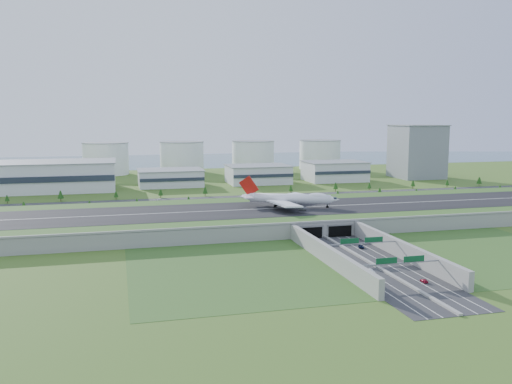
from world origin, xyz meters
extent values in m
plane|color=#38561A|center=(0.00, 0.00, 0.00)|extent=(1200.00, 1200.00, 0.00)
cube|color=gray|center=(0.00, 0.00, 4.00)|extent=(520.00, 100.00, 8.00)
cube|color=#294D1A|center=(0.00, 0.00, 8.08)|extent=(520.00, 100.00, 0.16)
cube|color=black|center=(0.00, 0.00, 8.22)|extent=(520.00, 58.00, 0.12)
cube|color=silver|center=(0.00, 0.00, 8.30)|extent=(520.00, 0.90, 0.02)
cube|color=gray|center=(0.00, -49.40, 8.60)|extent=(520.00, 1.20, 1.20)
cube|color=#28282B|center=(0.00, -110.00, 0.06)|extent=(34.00, 120.00, 0.12)
cube|color=gray|center=(0.00, -110.00, 0.45)|extent=(1.60, 120.00, 0.90)
cube|color=gray|center=(-18.20, -100.00, 4.00)|extent=(2.40, 100.00, 8.00)
cube|color=gray|center=(18.20, -100.00, 4.00)|extent=(2.40, 100.00, 8.00)
cube|color=black|center=(-8.50, -50.20, 3.20)|extent=(13.00, 1.20, 6.00)
cube|color=black|center=(8.50, -50.20, 3.20)|extent=(13.00, 1.20, 6.00)
cylinder|color=gray|center=(-19.00, -95.00, 3.50)|extent=(0.70, 0.70, 7.00)
cylinder|color=gray|center=(19.00, -95.00, 3.50)|extent=(0.70, 0.70, 7.00)
cube|color=gray|center=(0.00, -95.00, 7.20)|extent=(38.00, 0.50, 0.50)
cube|color=#0C4C23|center=(-6.00, -95.10, 8.60)|extent=(9.00, 0.30, 2.40)
cube|color=#0C4C23|center=(6.00, -95.10, 8.60)|extent=(9.00, 0.30, 2.40)
cylinder|color=gray|center=(-19.00, -130.00, 3.50)|extent=(0.70, 0.70, 7.00)
cylinder|color=gray|center=(19.00, -130.00, 3.50)|extent=(0.70, 0.70, 7.00)
cube|color=gray|center=(0.00, -130.00, 7.20)|extent=(38.00, 0.50, 0.50)
cube|color=#0C4C23|center=(-6.00, -130.10, 8.60)|extent=(9.00, 0.30, 2.40)
cube|color=#0C4C23|center=(6.00, -130.10, 8.60)|extent=(9.00, 0.30, 2.40)
cube|color=#28282B|center=(0.00, 95.00, 0.06)|extent=(560.00, 36.00, 0.12)
cylinder|color=#3D2819|center=(-169.99, 73.00, 1.30)|extent=(0.50, 0.50, 2.61)
cone|color=#173F11|center=(-169.99, 73.00, 4.63)|extent=(4.05, 4.05, 5.21)
cylinder|color=#3D2819|center=(-127.24, 73.00, 1.12)|extent=(0.50, 0.50, 2.24)
cone|color=#173F11|center=(-127.24, 73.00, 3.98)|extent=(3.48, 3.48, 4.48)
cylinder|color=#3D2819|center=(-94.77, 73.00, 1.16)|extent=(0.50, 0.50, 2.32)
cone|color=#173F11|center=(-94.77, 73.00, 4.13)|extent=(3.61, 3.61, 4.64)
cylinder|color=#3D2819|center=(-57.86, 73.00, 1.19)|extent=(0.50, 0.50, 2.39)
cone|color=#173F11|center=(-57.86, 73.00, 4.25)|extent=(3.72, 3.72, 4.78)
cylinder|color=#3D2819|center=(-17.36, 73.00, 1.19)|extent=(0.50, 0.50, 2.39)
cone|color=#173F11|center=(-17.36, 73.00, 4.25)|extent=(3.72, 3.72, 4.78)
cylinder|color=#3D2819|center=(21.15, 73.00, 1.33)|extent=(0.50, 0.50, 2.65)
cone|color=#173F11|center=(21.15, 73.00, 4.72)|extent=(4.13, 4.13, 5.31)
cylinder|color=#3D2819|center=(59.12, 73.00, 1.24)|extent=(0.50, 0.50, 2.48)
cone|color=#173F11|center=(59.12, 73.00, 4.41)|extent=(3.86, 3.86, 4.96)
cylinder|color=#3D2819|center=(95.11, 73.00, 1.44)|extent=(0.50, 0.50, 2.88)
cone|color=#173F11|center=(95.11, 73.00, 5.13)|extent=(4.49, 4.49, 5.77)
cylinder|color=#3D2819|center=(128.02, 73.00, 1.12)|extent=(0.50, 0.50, 2.24)
cone|color=#173F11|center=(128.02, 73.00, 3.98)|extent=(3.48, 3.48, 4.47)
cylinder|color=#3D2819|center=(163.90, 73.00, 1.24)|extent=(0.50, 0.50, 2.47)
cone|color=#173F11|center=(163.90, 73.00, 4.40)|extent=(3.85, 3.85, 4.95)
cylinder|color=#3D2819|center=(207.35, 73.00, 1.20)|extent=(0.50, 0.50, 2.39)
cone|color=#173F11|center=(207.35, 73.00, 4.26)|extent=(3.72, 3.72, 4.79)
cylinder|color=#3D2819|center=(-188.47, 117.00, 1.11)|extent=(0.50, 0.50, 2.22)
cone|color=#173F11|center=(-188.47, 117.00, 3.95)|extent=(3.46, 3.46, 4.45)
cylinder|color=#3D2819|center=(-150.46, 117.00, 1.49)|extent=(0.50, 0.50, 2.98)
cone|color=#173F11|center=(-150.46, 117.00, 5.30)|extent=(4.64, 4.64, 5.97)
cylinder|color=#3D2819|center=(-109.33, 117.00, 1.16)|extent=(0.50, 0.50, 2.33)
cone|color=#173F11|center=(-109.33, 117.00, 4.13)|extent=(3.62, 3.62, 4.65)
cylinder|color=#3D2819|center=(-74.61, 117.00, 1.24)|extent=(0.50, 0.50, 2.49)
cone|color=#173F11|center=(-74.61, 117.00, 4.42)|extent=(3.87, 3.87, 4.97)
cylinder|color=#3D2819|center=(-38.70, 117.00, 1.37)|extent=(0.50, 0.50, 2.74)
cone|color=#173F11|center=(-38.70, 117.00, 4.88)|extent=(4.27, 4.27, 5.49)
cylinder|color=#3D2819|center=(1.50, 117.00, 1.41)|extent=(0.50, 0.50, 2.83)
cone|color=#173F11|center=(1.50, 117.00, 5.03)|extent=(4.40, 4.40, 5.66)
cylinder|color=#3D2819|center=(34.84, 117.00, 1.19)|extent=(0.50, 0.50, 2.37)
cone|color=#173F11|center=(34.84, 117.00, 4.21)|extent=(3.69, 3.69, 4.74)
cylinder|color=#3D2819|center=(75.68, 117.00, 1.36)|extent=(0.50, 0.50, 2.73)
cone|color=#173F11|center=(75.68, 117.00, 4.85)|extent=(4.24, 4.24, 5.46)
cylinder|color=#3D2819|center=(107.69, 117.00, 1.17)|extent=(0.50, 0.50, 2.34)
cone|color=#173F11|center=(107.69, 117.00, 4.15)|extent=(3.64, 3.64, 4.67)
cylinder|color=#3D2819|center=(150.63, 117.00, 1.34)|extent=(0.50, 0.50, 2.69)
cone|color=#173F11|center=(150.63, 117.00, 4.78)|extent=(4.18, 4.18, 5.38)
cylinder|color=#3D2819|center=(185.77, 117.00, 1.21)|extent=(0.50, 0.50, 2.42)
cone|color=#173F11|center=(185.77, 117.00, 4.30)|extent=(3.76, 3.76, 4.84)
cylinder|color=#3D2819|center=(219.73, 117.00, 1.52)|extent=(0.50, 0.50, 3.04)
cone|color=#173F11|center=(219.73, 117.00, 5.40)|extent=(4.72, 4.72, 6.07)
cube|color=silver|center=(-170.00, 185.00, 12.50)|extent=(120.00, 60.00, 25.00)
cube|color=silver|center=(-60.00, 190.00, 7.50)|extent=(58.00, 42.00, 15.00)
cube|color=silver|center=(25.00, 190.00, 8.50)|extent=(58.00, 42.00, 17.00)
cube|color=silver|center=(105.00, 190.00, 9.50)|extent=(58.00, 42.00, 19.00)
cube|color=gray|center=(200.00, 195.00, 27.50)|extent=(46.00, 46.00, 55.00)
cylinder|color=white|center=(-120.00, 310.00, 17.50)|extent=(50.00, 50.00, 35.00)
cylinder|color=white|center=(-35.00, 310.00, 17.50)|extent=(50.00, 50.00, 35.00)
cylinder|color=white|center=(50.00, 310.00, 17.50)|extent=(50.00, 50.00, 35.00)
cylinder|color=white|center=(135.00, 310.00, 17.50)|extent=(50.00, 50.00, 35.00)
cube|color=#3A5F6F|center=(0.00, 480.00, 0.03)|extent=(1200.00, 260.00, 0.06)
cylinder|color=white|center=(-2.71, 3.31, 13.54)|extent=(48.77, 25.94, 5.81)
cone|color=white|center=(22.15, -7.75, 13.54)|extent=(8.99, 8.25, 5.81)
cone|color=white|center=(-27.58, 14.36, 13.90)|extent=(10.65, 8.99, 5.81)
ellipsoid|color=white|center=(13.07, -3.71, 15.63)|extent=(13.15, 9.16, 3.57)
cube|color=white|center=(-10.63, -10.05, 12.63)|extent=(15.51, 28.60, 1.43)
cube|color=white|center=(1.89, 18.13, 12.63)|extent=(29.17, 25.02, 1.43)
cylinder|color=#38383D|center=(-3.18, -8.40, 10.64)|extent=(5.42, 4.40, 2.72)
cylinder|color=#38383D|center=(-2.40, -19.66, 10.64)|extent=(5.42, 4.40, 2.72)
cylinder|color=#38383D|center=(5.66, 11.50, 10.64)|extent=(5.42, 4.40, 2.72)
cylinder|color=#38383D|center=(14.55, 18.47, 10.64)|extent=(5.42, 4.40, 2.72)
cube|color=white|center=(-29.14, 8.60, 14.63)|extent=(6.46, 10.49, 0.54)
cube|color=white|center=(-24.35, 19.38, 14.63)|extent=(11.27, 10.27, 0.54)
cube|color=#A7120B|center=(-26.75, 13.99, 20.80)|extent=(12.15, 6.00, 13.60)
cylinder|color=black|center=(18.71, -6.21, 8.78)|extent=(1.72, 0.63, 1.72)
cylinder|color=black|center=(-7.21, 2.13, 8.78)|extent=(1.72, 0.63, 1.72)
cylinder|color=black|center=(-4.85, 7.43, 8.78)|extent=(1.72, 0.63, 1.72)
cylinder|color=black|center=(-12.18, 4.34, 8.78)|extent=(1.72, 0.63, 1.72)
cylinder|color=black|center=(-9.82, 9.64, 8.78)|extent=(1.72, 0.63, 1.72)
imported|color=#9E9EA2|center=(-10.01, -76.21, 0.92)|extent=(2.95, 5.02, 1.60)
imported|color=white|center=(-6.75, -117.76, 0.96)|extent=(2.68, 5.34, 1.68)
imported|color=#0A1636|center=(8.61, -76.54, 0.83)|extent=(3.84, 5.61, 1.42)
imported|color=maroon|center=(8.19, -134.49, 0.77)|extent=(2.19, 4.64, 1.31)
imported|color=#545458|center=(-124.10, 88.18, 0.85)|extent=(4.32, 1.83, 1.46)
imported|color=black|center=(30.84, 104.14, 0.83)|extent=(4.59, 2.83, 1.43)
imported|color=silver|center=(219.26, 87.30, 0.94)|extent=(6.42, 4.20, 1.64)
imported|color=white|center=(-77.72, 102.35, 0.78)|extent=(4.59, 1.97, 1.32)
camera|label=1|loc=(-106.88, -317.47, 64.93)|focal=38.00mm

